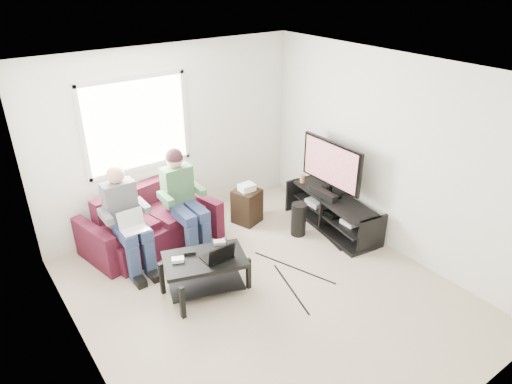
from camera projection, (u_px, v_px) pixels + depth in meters
floor at (266, 294)px, 5.44m from camera, size 4.50×4.50×0.00m
ceiling at (269, 75)px, 4.26m from camera, size 4.50×4.50×0.00m
wall_back at (172, 138)px, 6.48m from camera, size 4.50×0.00×4.50m
wall_front at (458, 317)px, 3.23m from camera, size 4.50×0.00×4.50m
wall_left at (77, 262)px, 3.81m from camera, size 0.00×4.50×4.50m
wall_right at (390, 155)px, 5.90m from camera, size 0.00×4.50×4.50m
window at (137, 125)px, 6.07m from camera, size 1.48×0.04×1.28m
sofa at (150, 225)px, 6.27m from camera, size 1.86×1.07×0.80m
person_left at (126, 215)px, 5.67m from camera, size 0.40×0.70×1.32m
person_right at (182, 193)px, 6.07m from camera, size 0.40×0.71×1.37m
laptop_silver at (134, 226)px, 5.50m from camera, size 0.39×0.34×0.24m
coffee_table at (205, 266)px, 5.35m from camera, size 1.08×0.85×0.47m
laptop_black at (216, 249)px, 5.24m from camera, size 0.41×0.36×0.24m
controller_a at (178, 260)px, 5.22m from camera, size 0.16×0.14×0.04m
controller_b at (189, 252)px, 5.36m from camera, size 0.16×0.14×0.04m
controller_c at (220, 242)px, 5.55m from camera, size 0.17×0.14×0.04m
tv_stand at (332, 214)px, 6.69m from camera, size 0.68×1.61×0.52m
tv at (331, 165)px, 6.42m from camera, size 0.12×1.10×0.81m
soundbar at (323, 193)px, 6.55m from camera, size 0.12×0.50×0.10m
drink_cup at (303, 179)px, 6.96m from camera, size 0.08×0.08×0.12m
console_white at (353, 221)px, 6.37m from camera, size 0.30×0.22×0.06m
console_grey at (319, 201)px, 6.87m from camera, size 0.34×0.26×0.08m
console_black at (335, 211)px, 6.62m from camera, size 0.38×0.30×0.07m
subwoofer at (299, 219)px, 6.52m from camera, size 0.22×0.22×0.49m
keyboard_floor at (336, 241)px, 6.45m from camera, size 0.26×0.50×0.03m
end_table at (247, 205)px, 6.83m from camera, size 0.35×0.35×0.63m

